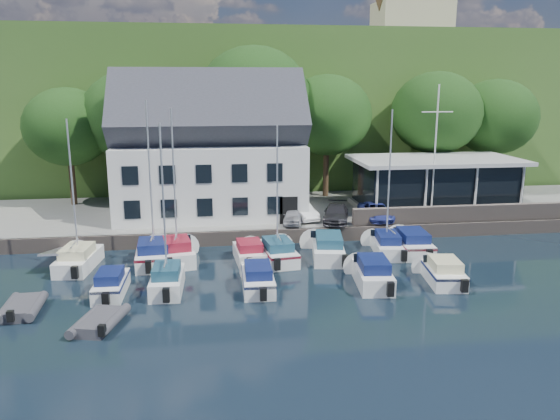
# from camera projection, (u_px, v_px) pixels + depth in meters

# --- Properties ---
(ground) EXTENTS (180.00, 180.00, 0.00)m
(ground) POSITION_uv_depth(u_px,v_px,m) (354.00, 302.00, 28.03)
(ground) COLOR black
(ground) RESTS_ON ground
(quay) EXTENTS (60.00, 13.00, 1.00)m
(quay) POSITION_uv_depth(u_px,v_px,m) (297.00, 214.00, 44.79)
(quay) COLOR gray
(quay) RESTS_ON ground
(quay_face) EXTENTS (60.00, 0.30, 1.00)m
(quay_face) POSITION_uv_depth(u_px,v_px,m) (313.00, 235.00, 38.53)
(quay_face) COLOR #6B5E56
(quay_face) RESTS_ON ground
(hillside) EXTENTS (160.00, 75.00, 16.00)m
(hillside) POSITION_uv_depth(u_px,v_px,m) (250.00, 102.00, 86.01)
(hillside) COLOR #32541F
(hillside) RESTS_ON ground
(field_patch) EXTENTS (50.00, 30.00, 0.30)m
(field_patch) POSITION_uv_depth(u_px,v_px,m) (293.00, 52.00, 92.93)
(field_patch) COLOR #535D2E
(field_patch) RESTS_ON hillside
(farmhouse) EXTENTS (10.40, 7.00, 8.20)m
(farmhouse) POSITION_uv_depth(u_px,v_px,m) (412.00, 16.00, 76.54)
(farmhouse) COLOR beige
(farmhouse) RESTS_ON hillside
(harbor_building) EXTENTS (14.40, 8.20, 8.70)m
(harbor_building) POSITION_uv_depth(u_px,v_px,m) (210.00, 158.00, 41.79)
(harbor_building) COLOR silver
(harbor_building) RESTS_ON quay
(club_pavilion) EXTENTS (13.20, 7.20, 4.10)m
(club_pavilion) POSITION_uv_depth(u_px,v_px,m) (434.00, 183.00, 44.23)
(club_pavilion) COLOR black
(club_pavilion) RESTS_ON quay
(seawall) EXTENTS (18.00, 0.50, 1.20)m
(seawall) POSITION_uv_depth(u_px,v_px,m) (471.00, 213.00, 40.26)
(seawall) COLOR #6B5E56
(seawall) RESTS_ON quay
(gangway) EXTENTS (1.20, 6.00, 1.40)m
(gangway) POSITION_uv_depth(u_px,v_px,m) (63.00, 261.00, 34.51)
(gangway) COLOR silver
(gangway) RESTS_ON ground
(car_silver) EXTENTS (1.97, 3.47, 1.11)m
(car_silver) POSITION_uv_depth(u_px,v_px,m) (293.00, 216.00, 39.67)
(car_silver) COLOR silver
(car_silver) RESTS_ON quay
(car_white) EXTENTS (2.28, 3.94, 1.23)m
(car_white) POSITION_uv_depth(u_px,v_px,m) (301.00, 211.00, 40.86)
(car_white) COLOR white
(car_white) RESTS_ON quay
(car_dgrey) EXTENTS (2.88, 4.61, 1.24)m
(car_dgrey) POSITION_uv_depth(u_px,v_px,m) (336.00, 213.00, 40.14)
(car_dgrey) COLOR #29282D
(car_dgrey) RESTS_ON quay
(car_blue) EXTENTS (1.74, 3.96, 1.33)m
(car_blue) POSITION_uv_depth(u_px,v_px,m) (376.00, 211.00, 40.76)
(car_blue) COLOR navy
(car_blue) RESTS_ON quay
(flagpole) EXTENTS (2.37, 0.20, 9.90)m
(flagpole) POSITION_uv_depth(u_px,v_px,m) (435.00, 153.00, 40.41)
(flagpole) COLOR silver
(flagpole) RESTS_ON quay
(tree_0) EXTENTS (7.08, 7.08, 9.68)m
(tree_0) POSITION_uv_depth(u_px,v_px,m) (70.00, 147.00, 44.88)
(tree_0) COLOR #1A3811
(tree_0) RESTS_ON quay
(tree_1) EXTENTS (8.01, 8.01, 10.95)m
(tree_1) POSITION_uv_depth(u_px,v_px,m) (132.00, 138.00, 45.47)
(tree_1) COLOR #1A3811
(tree_1) RESTS_ON quay
(tree_2) EXTENTS (9.57, 9.57, 13.07)m
(tree_2) POSITION_uv_depth(u_px,v_px,m) (254.00, 124.00, 46.55)
(tree_2) COLOR #1A3811
(tree_2) RESTS_ON quay
(tree_3) EXTENTS (7.87, 7.87, 10.75)m
(tree_3) POSITION_uv_depth(u_px,v_px,m) (327.00, 136.00, 48.33)
(tree_3) COLOR #1A3811
(tree_3) RESTS_ON quay
(tree_4) EXTENTS (8.06, 8.06, 11.01)m
(tree_4) POSITION_uv_depth(u_px,v_px,m) (435.00, 134.00, 48.82)
(tree_4) COLOR #1A3811
(tree_4) RESTS_ON quay
(tree_5) EXTENTS (7.58, 7.58, 10.36)m
(tree_5) POSITION_uv_depth(u_px,v_px,m) (493.00, 137.00, 49.99)
(tree_5) COLOR #1A3811
(tree_5) RESTS_ON quay
(boat_r1_0) EXTENTS (2.71, 6.34, 8.92)m
(boat_r1_0) POSITION_uv_depth(u_px,v_px,m) (73.00, 197.00, 32.12)
(boat_r1_0) COLOR white
(boat_r1_0) RESTS_ON ground
(boat_r1_1) EXTENTS (2.68, 6.21, 9.54)m
(boat_r1_1) POSITION_uv_depth(u_px,v_px,m) (151.00, 189.00, 32.91)
(boat_r1_1) COLOR white
(boat_r1_1) RESTS_ON ground
(boat_r1_2) EXTENTS (2.90, 5.95, 9.59)m
(boat_r1_2) POSITION_uv_depth(u_px,v_px,m) (174.00, 187.00, 33.27)
(boat_r1_2) COLOR white
(boat_r1_2) RESTS_ON ground
(boat_r1_3) EXTENTS (2.21, 5.18, 1.35)m
(boat_r1_3) POSITION_uv_depth(u_px,v_px,m) (249.00, 251.00, 34.37)
(boat_r1_3) COLOR white
(boat_r1_3) RESTS_ON ground
(boat_r1_4) EXTENTS (2.77, 6.21, 8.89)m
(boat_r1_4) POSITION_uv_depth(u_px,v_px,m) (277.00, 192.00, 33.52)
(boat_r1_4) COLOR white
(boat_r1_4) RESTS_ON ground
(boat_r1_5) EXTENTS (3.21, 7.30, 1.56)m
(boat_r1_5) POSITION_uv_depth(u_px,v_px,m) (328.00, 245.00, 35.14)
(boat_r1_5) COLOR white
(boat_r1_5) RESTS_ON ground
(boat_r1_6) EXTENTS (2.65, 6.46, 8.71)m
(boat_r1_6) POSITION_uv_depth(u_px,v_px,m) (389.00, 188.00, 35.17)
(boat_r1_6) COLOR white
(boat_r1_6) RESTS_ON ground
(boat_r1_7) EXTENTS (2.64, 6.95, 1.53)m
(boat_r1_7) POSITION_uv_depth(u_px,v_px,m) (411.00, 241.00, 36.23)
(boat_r1_7) COLOR white
(boat_r1_7) RESTS_ON ground
(boat_r2_0) EXTENTS (1.74, 5.20, 1.37)m
(boat_r2_0) POSITION_uv_depth(u_px,v_px,m) (111.00, 282.00, 28.95)
(boat_r2_0) COLOR white
(boat_r2_0) RESTS_ON ground
(boat_r2_1) EXTENTS (1.98, 5.52, 9.34)m
(boat_r2_1) POSITION_uv_depth(u_px,v_px,m) (164.00, 207.00, 28.50)
(boat_r2_1) COLOR white
(boat_r2_1) RESTS_ON ground
(boat_r2_2) EXTENTS (1.98, 5.98, 1.41)m
(boat_r2_2) POSITION_uv_depth(u_px,v_px,m) (258.00, 276.00, 29.82)
(boat_r2_2) COLOR white
(boat_r2_2) RESTS_ON ground
(boat_r2_3) EXTENTS (2.60, 6.42, 1.57)m
(boat_r2_3) POSITION_uv_depth(u_px,v_px,m) (372.00, 271.00, 30.39)
(boat_r2_3) COLOR white
(boat_r2_3) RESTS_ON ground
(boat_r2_4) EXTENTS (2.67, 5.70, 1.41)m
(boat_r2_4) POSITION_uv_depth(u_px,v_px,m) (443.00, 270.00, 30.75)
(boat_r2_4) COLOR white
(boat_r2_4) RESTS_ON ground
(dinghy_0) EXTENTS (2.01, 3.21, 0.73)m
(dinghy_0) POSITION_uv_depth(u_px,v_px,m) (22.00, 306.00, 26.66)
(dinghy_0) COLOR #3C3C42
(dinghy_0) RESTS_ON ground
(dinghy_1) EXTENTS (2.59, 3.47, 0.72)m
(dinghy_1) POSITION_uv_depth(u_px,v_px,m) (99.00, 320.00, 25.10)
(dinghy_1) COLOR #3C3C42
(dinghy_1) RESTS_ON ground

